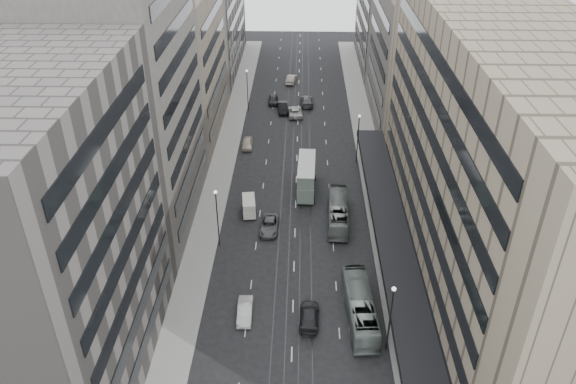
# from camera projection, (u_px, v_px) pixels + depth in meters

# --- Properties ---
(ground) EXTENTS (220.00, 220.00, 0.00)m
(ground) POSITION_uv_depth(u_px,v_px,m) (293.00, 312.00, 62.10)
(ground) COLOR black
(ground) RESTS_ON ground
(sidewalk_right) EXTENTS (4.00, 125.00, 0.15)m
(sidewalk_right) POSITION_uv_depth(u_px,v_px,m) (369.00, 154.00, 93.64)
(sidewalk_right) COLOR gray
(sidewalk_right) RESTS_ON ground
(sidewalk_left) EXTENTS (4.00, 125.00, 0.15)m
(sidewalk_left) POSITION_uv_depth(u_px,v_px,m) (226.00, 152.00, 94.18)
(sidewalk_left) COLOR gray
(sidewalk_left) RESTS_ON ground
(department_store) EXTENTS (19.20, 60.00, 30.00)m
(department_store) POSITION_uv_depth(u_px,v_px,m) (493.00, 162.00, 60.54)
(department_store) COLOR gray
(department_store) RESTS_ON ground
(building_right_mid) EXTENTS (15.00, 28.00, 24.00)m
(building_right_mid) POSITION_uv_depth(u_px,v_px,m) (420.00, 57.00, 99.46)
(building_right_mid) COLOR #4B4741
(building_right_mid) RESTS_ON ground
(building_right_far) EXTENTS (15.00, 32.00, 28.00)m
(building_right_far) POSITION_uv_depth(u_px,v_px,m) (397.00, 5.00, 123.89)
(building_right_far) COLOR #5E5A54
(building_right_far) RESTS_ON ground
(building_left_a) EXTENTS (15.00, 28.00, 30.00)m
(building_left_a) POSITION_uv_depth(u_px,v_px,m) (40.00, 245.00, 47.87)
(building_left_a) COLOR #5E5A54
(building_left_a) RESTS_ON ground
(building_left_b) EXTENTS (15.00, 26.00, 34.00)m
(building_left_b) POSITION_uv_depth(u_px,v_px,m) (124.00, 100.00, 69.75)
(building_left_b) COLOR #4B4741
(building_left_b) RESTS_ON ground
(building_left_c) EXTENTS (15.00, 28.00, 25.00)m
(building_left_c) POSITION_uv_depth(u_px,v_px,m) (172.00, 63.00, 95.05)
(building_left_c) COLOR #746A5A
(building_left_c) RESTS_ON ground
(building_left_d) EXTENTS (15.00, 38.00, 28.00)m
(building_left_d) POSITION_uv_depth(u_px,v_px,m) (201.00, 7.00, 122.29)
(building_left_d) COLOR #5E5A54
(building_left_d) RESTS_ON ground
(lamp_right_near) EXTENTS (0.44, 0.44, 8.32)m
(lamp_right_near) POSITION_uv_depth(u_px,v_px,m) (391.00, 311.00, 54.89)
(lamp_right_near) COLOR #262628
(lamp_right_near) RESTS_ON ground
(lamp_right_far) EXTENTS (0.44, 0.44, 8.32)m
(lamp_right_far) POSITION_uv_depth(u_px,v_px,m) (358.00, 133.00, 88.87)
(lamp_right_far) COLOR #262628
(lamp_right_far) RESTS_ON ground
(lamp_left_near) EXTENTS (0.44, 0.44, 8.32)m
(lamp_left_near) POSITION_uv_depth(u_px,v_px,m) (217.00, 212.00, 69.76)
(lamp_left_near) COLOR #262628
(lamp_left_near) RESTS_ON ground
(lamp_left_far) EXTENTS (0.44, 0.44, 8.32)m
(lamp_left_far) POSITION_uv_depth(u_px,v_px,m) (247.00, 86.00, 106.28)
(lamp_left_far) COLOR #262628
(lamp_left_far) RESTS_ON ground
(bus_near) EXTENTS (3.38, 11.68, 3.22)m
(bus_near) POSITION_uv_depth(u_px,v_px,m) (360.00, 307.00, 60.57)
(bus_near) COLOR gray
(bus_near) RESTS_ON ground
(bus_far) EXTENTS (2.98, 10.97, 3.03)m
(bus_far) POSITION_uv_depth(u_px,v_px,m) (338.00, 212.00, 76.37)
(bus_far) COLOR gray
(bus_far) RESTS_ON ground
(double_decker) EXTENTS (2.96, 8.88, 4.81)m
(double_decker) POSITION_uv_depth(u_px,v_px,m) (306.00, 176.00, 82.46)
(double_decker) COLOR slate
(double_decker) RESTS_ON ground
(panel_van) EXTENTS (2.28, 4.03, 2.42)m
(panel_van) POSITION_uv_depth(u_px,v_px,m) (249.00, 206.00, 77.98)
(panel_van) COLOR silver
(panel_van) RESTS_ON ground
(sedan_1) EXTENTS (1.69, 4.53, 1.48)m
(sedan_1) POSITION_uv_depth(u_px,v_px,m) (245.00, 311.00, 61.25)
(sedan_1) COLOR silver
(sedan_1) RESTS_ON ground
(sedan_2) EXTENTS (2.62, 5.36, 1.47)m
(sedan_2) POSITION_uv_depth(u_px,v_px,m) (269.00, 225.00, 75.00)
(sedan_2) COLOR #515154
(sedan_2) RESTS_ON ground
(sedan_3) EXTENTS (2.35, 5.34, 1.53)m
(sedan_3) POSITION_uv_depth(u_px,v_px,m) (309.00, 316.00, 60.59)
(sedan_3) COLOR black
(sedan_3) RESTS_ON ground
(sedan_4) EXTENTS (1.87, 4.42, 1.49)m
(sedan_4) POSITION_uv_depth(u_px,v_px,m) (247.00, 143.00, 95.54)
(sedan_4) COLOR beige
(sedan_4) RESTS_ON ground
(sedan_5) EXTENTS (2.31, 5.34, 1.71)m
(sedan_5) POSITION_uv_depth(u_px,v_px,m) (283.00, 108.00, 108.28)
(sedan_5) COLOR black
(sedan_5) RESTS_ON ground
(sedan_6) EXTENTS (3.00, 5.79, 1.56)m
(sedan_6) POSITION_uv_depth(u_px,v_px,m) (295.00, 111.00, 106.89)
(sedan_6) COLOR beige
(sedan_6) RESTS_ON ground
(sedan_7) EXTENTS (2.69, 5.96, 1.70)m
(sedan_7) POSITION_uv_depth(u_px,v_px,m) (307.00, 101.00, 111.17)
(sedan_7) COLOR #4D4D4F
(sedan_7) RESTS_ON ground
(sedan_8) EXTENTS (1.96, 4.64, 1.57)m
(sedan_8) POSITION_uv_depth(u_px,v_px,m) (273.00, 100.00, 111.85)
(sedan_8) COLOR #232326
(sedan_8) RESTS_ON ground
(sedan_9) EXTENTS (2.42, 5.25, 1.67)m
(sedan_9) POSITION_uv_depth(u_px,v_px,m) (291.00, 79.00, 121.52)
(sedan_9) COLOR #A19585
(sedan_9) RESTS_ON ground
(pedestrian) EXTENTS (0.73, 0.51, 1.92)m
(pedestrian) POSITION_uv_depth(u_px,v_px,m) (411.00, 378.00, 53.11)
(pedestrian) COLOR black
(pedestrian) RESTS_ON sidewalk_right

